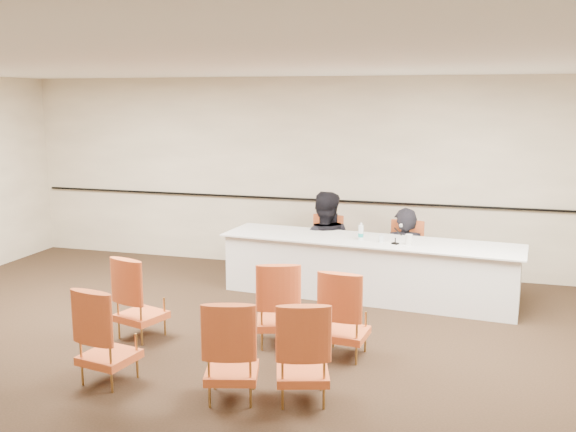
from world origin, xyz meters
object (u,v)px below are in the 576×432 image
(panelist_main_chair, at_px, (404,256))
(microphone, at_px, (395,235))
(aud_chair_front_right, at_px, (345,313))
(aud_chair_back_mid, at_px, (232,349))
(panelist_second_chair, at_px, (324,249))
(panelist_second, at_px, (324,252))
(coffee_cup, at_px, (409,240))
(aud_chair_back_right, at_px, (303,350))
(panel_table, at_px, (368,268))
(panelist_main, at_px, (403,267))
(aud_chair_back_left, at_px, (108,334))
(drinking_glass, at_px, (381,239))
(water_bottle, at_px, (361,231))
(aud_chair_front_mid, at_px, (278,303))
(aud_chair_front_left, at_px, (141,297))

(panelist_main_chair, relative_size, microphone, 3.71)
(aud_chair_front_right, height_order, aud_chair_back_mid, same)
(panelist_second_chair, bearing_deg, aud_chair_front_right, -67.35)
(panelist_second, height_order, aud_chair_back_mid, panelist_second)
(microphone, distance_m, coffee_cup, 0.19)
(panelist_second, distance_m, aud_chair_back_mid, 3.98)
(panelist_second, bearing_deg, aud_chair_back_mid, 82.74)
(panelist_main_chair, relative_size, coffee_cup, 6.65)
(panelist_second, relative_size, microphone, 7.16)
(aud_chair_back_mid, relative_size, aud_chair_back_right, 1.00)
(panelist_second_chair, xyz_separation_m, aud_chair_front_right, (0.87, -2.74, 0.00))
(panel_table, xyz_separation_m, panelist_main, (0.42, 0.55, -0.10))
(panel_table, relative_size, panelist_second_chair, 4.23)
(aud_chair_back_left, bearing_deg, microphone, 63.67)
(microphone, relative_size, drinking_glass, 2.56)
(panelist_main_chair, bearing_deg, aud_chair_front_right, -91.88)
(microphone, relative_size, aud_chair_front_right, 0.27)
(panelist_second_chair, xyz_separation_m, aud_chair_back_right, (0.70, -3.83, 0.00))
(panelist_main, height_order, microphone, panelist_main)
(aud_chair_back_mid, bearing_deg, water_bottle, 64.40)
(aud_chair_back_mid, bearing_deg, panelist_second, 75.85)
(aud_chair_front_mid, distance_m, aud_chair_back_mid, 1.37)
(panelist_main, distance_m, water_bottle, 1.01)
(panelist_main, height_order, panelist_second_chair, panelist_main)
(panelist_main_chair, distance_m, panelist_second, 1.19)
(aud_chair_front_right, relative_size, aud_chair_back_left, 1.00)
(drinking_glass, distance_m, aud_chair_back_mid, 3.33)
(panelist_second, height_order, aud_chair_back_right, panelist_second)
(panelist_main_chair, relative_size, aud_chair_front_right, 1.00)
(panelist_main, bearing_deg, panelist_main_chair, 180.00)
(panel_table, relative_size, aud_chair_back_mid, 4.23)
(aud_chair_back_left, height_order, aud_chair_back_mid, same)
(panelist_second, relative_size, aud_chair_back_mid, 1.93)
(aud_chair_front_left, bearing_deg, aud_chair_back_mid, -19.59)
(aud_chair_front_right, relative_size, aud_chair_back_mid, 1.00)
(coffee_cup, height_order, aud_chair_front_mid, aud_chair_front_mid)
(aud_chair_front_mid, xyz_separation_m, aud_chair_back_right, (0.60, -1.21, 0.00))
(panel_table, bearing_deg, coffee_cup, -15.17)
(coffee_cup, height_order, aud_chair_back_left, aud_chair_back_left)
(drinking_glass, relative_size, coffee_cup, 0.70)
(coffee_cup, bearing_deg, panel_table, 159.75)
(aud_chair_back_left, bearing_deg, aud_chair_front_left, 114.08)
(microphone, xyz_separation_m, coffee_cup, (0.18, -0.02, -0.06))
(panelist_second_chair, relative_size, coffee_cup, 6.65)
(aud_chair_back_mid, xyz_separation_m, aud_chair_back_right, (0.62, 0.15, 0.00))
(aud_chair_back_mid, bearing_deg, aud_chair_front_mid, 74.03)
(panelist_second, height_order, water_bottle, panelist_second)
(panelist_main, height_order, aud_chair_back_right, panelist_main)
(aud_chair_front_mid, height_order, aud_chair_back_mid, same)
(drinking_glass, bearing_deg, panel_table, 144.13)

